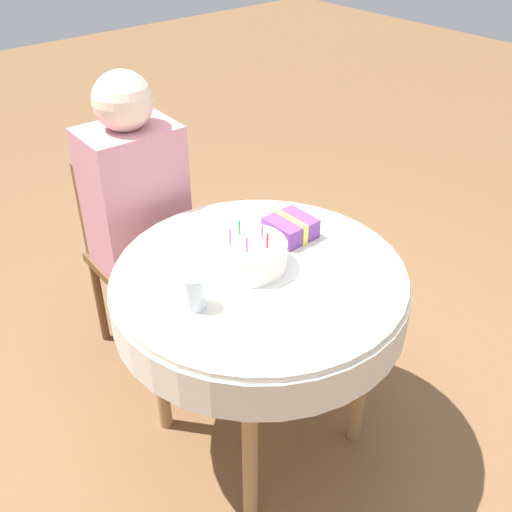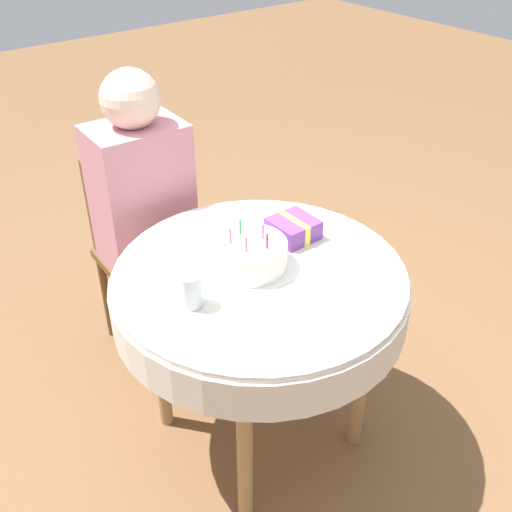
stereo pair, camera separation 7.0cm
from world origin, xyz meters
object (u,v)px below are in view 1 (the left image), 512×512
Objects in this scene: birthday_cake at (249,255)px; drinking_glass at (193,292)px; person at (137,199)px; chair at (135,248)px; gift_box at (291,228)px.

birthday_cake is 0.26m from drinking_glass.
person is 0.73m from drinking_glass.
birthday_cake is at bearing -85.06° from chair.
drinking_glass is (-0.25, -0.05, 0.01)m from birthday_cake.
drinking_glass is (-0.22, -0.77, 0.33)m from chair.
birthday_cake is at bearing -167.67° from gift_box.
birthday_cake is 1.60× the size of gift_box.
drinking_glass reaches higher than gift_box.
person reaches higher than drinking_glass.
birthday_cake is 2.23× the size of drinking_glass.
drinking_glass is 0.49m from gift_box.
person is at bearing -90.00° from chair.
person reaches higher than gift_box.
chair reaches higher than drinking_glass.
chair is at bearing 90.00° from person.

